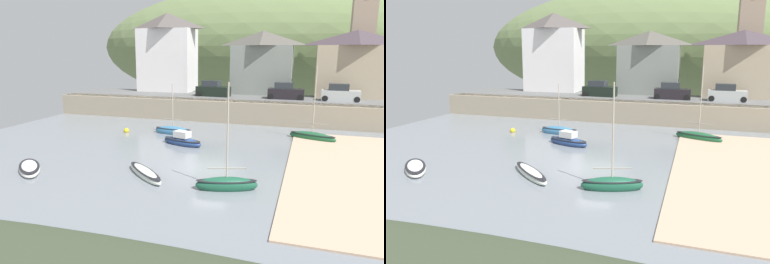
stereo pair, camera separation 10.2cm
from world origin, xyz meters
TOP-DOWN VIEW (x-y plane):
  - ground at (1.40, -9.56)m, footprint 48.00×41.00m
  - quay_seawall at (0.00, 17.50)m, footprint 48.00×9.40m
  - hillside_backdrop at (1.24, 55.20)m, footprint 80.00×44.00m
  - waterfront_building_left at (-13.18, 25.20)m, footprint 7.76×5.11m
  - waterfront_building_centre at (0.01, 25.20)m, footprint 7.92×4.48m
  - waterfront_building_right at (11.12, 25.20)m, footprint 9.23×4.96m
  - church_with_spire at (12.02, 29.20)m, footprint 3.00×3.00m
  - dinghy_open_wooden at (-3.55, -2.98)m, footprint 4.00×3.76m
  - rowboat_small_beached at (1.97, -3.64)m, footprint 3.75×2.04m
  - sailboat_far_left at (-11.37, -4.46)m, footprint 3.64×3.71m
  - sailboat_blue_trim at (-3.99, 5.43)m, footprint 4.07×2.39m
  - sailboat_nearest_shore at (-6.26, 9.08)m, footprint 3.96×1.39m
  - sailboat_tall_mast at (6.64, 10.75)m, footprint 4.40×2.54m
  - parked_car_near_slipway at (-5.37, 20.70)m, footprint 4.24×2.08m
  - parked_car_by_wall at (3.44, 20.70)m, footprint 4.10×1.82m
  - parked_car_end_of_row at (9.39, 20.70)m, footprint 4.13×1.82m
  - mooring_buoy at (-10.93, 8.37)m, footprint 0.52×0.52m

SIDE VIEW (x-z plane):
  - mooring_buoy at x=-10.93m, z-range -0.10..0.42m
  - ground at x=1.40m, z-range -0.14..0.47m
  - sailboat_far_left at x=-11.37m, z-range -0.12..0.52m
  - dinghy_open_wooden at x=-3.55m, z-range -0.12..0.52m
  - sailboat_nearest_shore at x=-6.26m, z-range -2.24..2.87m
  - sailboat_tall_mast at x=6.64m, z-range -3.10..3.74m
  - sailboat_blue_trim at x=-3.99m, z-range -0.35..1.02m
  - rowboat_small_beached at x=1.97m, z-range -2.89..3.56m
  - quay_seawall at x=0.00m, z-range 0.16..2.56m
  - parked_car_near_slipway at x=-5.37m, z-range 2.23..4.18m
  - parked_car_by_wall at x=3.44m, z-range 2.23..4.18m
  - parked_car_end_of_row at x=9.39m, z-range 2.23..4.18m
  - waterfront_building_right at x=11.12m, z-range 2.47..10.42m
  - waterfront_building_centre at x=0.01m, z-range 2.48..10.52m
  - waterfront_building_left at x=-13.18m, z-range 2.49..13.10m
  - hillside_backdrop at x=1.24m, z-range -3.74..21.17m
  - church_with_spire at x=12.02m, z-range 2.65..19.57m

